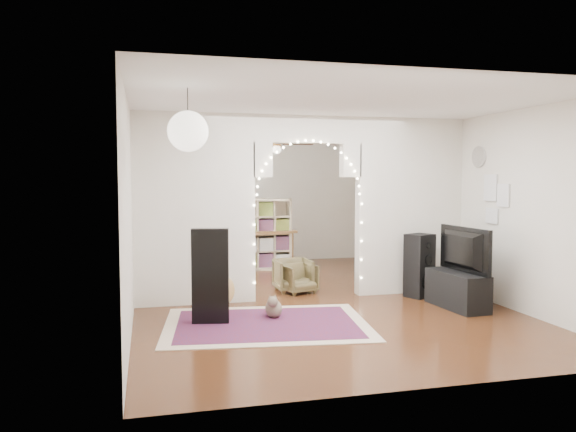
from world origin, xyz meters
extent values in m
plane|color=black|center=(0.00, 0.00, 0.00)|extent=(7.50, 7.50, 0.00)
cube|color=white|center=(0.00, 0.00, 2.70)|extent=(5.00, 7.50, 0.02)
cube|color=silver|center=(0.00, 3.75, 1.35)|extent=(5.00, 0.02, 2.70)
cube|color=silver|center=(0.00, -3.75, 1.35)|extent=(5.00, 0.02, 2.70)
cube|color=silver|center=(-2.50, 0.00, 1.35)|extent=(0.02, 7.50, 2.70)
cube|color=silver|center=(2.50, 0.00, 1.35)|extent=(0.02, 7.50, 2.70)
cube|color=silver|center=(-1.65, 0.00, 1.35)|extent=(1.70, 0.20, 2.70)
cube|color=silver|center=(1.65, 0.00, 1.35)|extent=(1.70, 0.20, 2.70)
cube|color=silver|center=(0.00, 0.00, 2.50)|extent=(1.60, 0.20, 0.40)
cube|color=white|center=(-2.47, 1.80, 1.50)|extent=(0.04, 1.20, 1.40)
cylinder|color=white|center=(2.48, -0.60, 2.10)|extent=(0.03, 0.31, 0.31)
sphere|color=white|center=(-1.90, -2.40, 2.25)|extent=(0.40, 0.40, 0.40)
cube|color=maroon|center=(-0.91, -1.38, 0.01)|extent=(2.68, 2.15, 0.02)
cube|color=black|center=(-1.56, -1.17, 0.59)|extent=(0.47, 0.23, 1.18)
ellipsoid|color=tan|center=(-1.30, -0.25, 0.38)|extent=(0.36, 0.13, 0.43)
cube|color=black|center=(-1.30, -0.25, 0.74)|extent=(0.04, 0.03, 0.49)
cube|color=black|center=(-1.30, -0.25, 1.01)|extent=(0.05, 0.03, 0.11)
ellipsoid|color=brown|center=(-0.75, -1.07, 0.12)|extent=(0.30, 0.38, 0.23)
sphere|color=brown|center=(-0.79, -1.20, 0.23)|extent=(0.17, 0.17, 0.14)
cone|color=brown|center=(-0.82, -1.20, 0.30)|extent=(0.04, 0.04, 0.05)
cone|color=brown|center=(-0.76, -1.20, 0.30)|extent=(0.04, 0.04, 0.05)
cylinder|color=brown|center=(-0.69, -0.90, 0.04)|extent=(0.10, 0.22, 0.07)
cube|color=black|center=(1.65, -0.38, 0.47)|extent=(0.47, 0.44, 0.95)
cylinder|color=black|center=(1.72, -0.53, 0.26)|extent=(0.26, 0.13, 0.27)
cylinder|color=black|center=(1.72, -0.53, 0.58)|extent=(0.14, 0.08, 0.15)
cylinder|color=black|center=(1.72, -0.53, 0.79)|extent=(0.09, 0.05, 0.08)
cube|color=black|center=(1.82, -1.17, 0.25)|extent=(0.47, 1.03, 0.50)
imported|color=black|center=(1.82, -1.17, 0.81)|extent=(0.22, 1.08, 0.62)
cube|color=#C9B392|center=(-0.24, 2.73, 0.69)|extent=(1.38, 0.80, 1.38)
cube|color=brown|center=(-0.11, 2.85, 0.73)|extent=(1.31, 0.98, 0.05)
cylinder|color=brown|center=(-0.57, 2.45, 0.35)|extent=(0.05, 0.05, 0.70)
cylinder|color=brown|center=(0.46, 2.62, 0.35)|extent=(0.05, 0.05, 0.70)
cylinder|color=brown|center=(-0.67, 3.08, 0.35)|extent=(0.05, 0.05, 0.70)
cylinder|color=brown|center=(0.35, 3.25, 0.35)|extent=(0.05, 0.05, 0.70)
imported|color=silver|center=(-0.11, 2.85, 0.85)|extent=(0.21, 0.21, 0.19)
imported|color=brown|center=(-0.03, 0.35, 0.22)|extent=(0.60, 0.61, 0.45)
imported|color=brown|center=(-0.09, 0.49, 0.26)|extent=(0.56, 0.58, 0.51)
camera|label=1|loc=(-2.30, -7.99, 1.81)|focal=35.00mm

